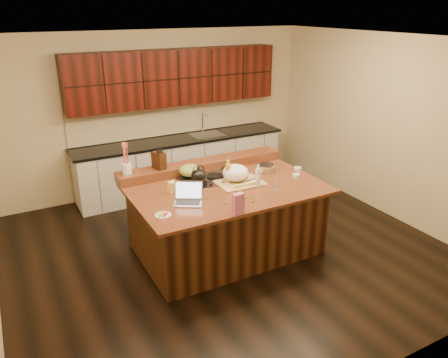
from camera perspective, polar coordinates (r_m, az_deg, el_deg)
room at (r=5.39m, az=0.25°, el=3.28°), size 5.52×5.02×2.72m
island at (r=5.73m, az=0.24°, el=-5.15°), size 2.40×1.60×0.92m
back_ledge at (r=6.10m, az=-2.89°, el=1.83°), size 2.40×0.30×0.12m
cooktop at (r=5.78m, az=-1.17°, el=0.22°), size 0.92×0.52×0.05m
back_counter at (r=7.54m, az=-5.84°, el=5.71°), size 3.70×0.66×2.40m
kettle at (r=5.50m, az=-3.34°, el=0.37°), size 0.26×0.26×0.18m
green_bowl at (r=5.73m, az=-4.45°, el=1.12°), size 0.36×0.36×0.16m
laptop at (r=5.09m, az=-4.69°, el=-2.37°), size 0.42×0.39×0.23m
oil_bottle at (r=5.56m, az=0.54°, el=0.66°), size 0.08×0.08×0.27m
vinegar_bottle at (r=5.48m, az=4.45°, el=0.15°), size 0.07×0.07×0.25m
wooden_tray at (r=5.61m, az=1.67°, el=0.52°), size 0.60×0.48×0.24m
ramekin_a at (r=6.14m, az=9.60°, el=1.32°), size 0.13×0.13×0.04m
ramekin_b at (r=5.89m, az=9.41°, el=0.43°), size 0.10×0.10×0.04m
ramekin_c at (r=5.93m, az=4.53°, el=0.82°), size 0.12×0.12×0.04m
strainer_bowl at (r=6.03m, az=5.52°, el=1.35°), size 0.28×0.28×0.09m
kitchen_timer at (r=5.51m, az=6.82°, el=-0.81°), size 0.09×0.09×0.07m
pink_bag at (r=4.77m, az=1.84°, el=-3.28°), size 0.14×0.09×0.24m
candy_plate at (r=4.82m, az=-7.97°, el=-4.69°), size 0.21×0.21×0.01m
package_box at (r=5.36m, az=-6.75°, el=-1.05°), size 0.12×0.10×0.14m
utensil_crock at (r=5.71m, az=-12.56°, el=1.29°), size 0.16×0.16×0.14m
knife_block at (r=5.82m, az=-8.50°, el=2.41°), size 0.16×0.21×0.23m
gumdrop_0 at (r=5.18m, az=1.79°, el=-2.53°), size 0.02×0.02×0.02m
gumdrop_1 at (r=5.17m, az=2.83°, el=-2.59°), size 0.02×0.02×0.02m
gumdrop_2 at (r=5.17m, az=1.05°, el=-2.53°), size 0.02×0.02×0.02m
gumdrop_3 at (r=5.04m, az=0.37°, el=-3.23°), size 0.02×0.02×0.02m
gumdrop_4 at (r=5.03m, az=0.22°, el=-3.29°), size 0.02×0.02×0.02m
gumdrop_5 at (r=5.17m, az=1.59°, el=-2.53°), size 0.02×0.02×0.02m
gumdrop_6 at (r=5.12m, az=3.96°, el=-2.87°), size 0.02×0.02×0.02m
gumdrop_7 at (r=5.08m, az=3.75°, el=-3.04°), size 0.02×0.02×0.02m
gumdrop_8 at (r=5.21m, az=2.93°, el=-2.35°), size 0.02×0.02×0.02m
gumdrop_9 at (r=5.22m, az=3.69°, el=-2.33°), size 0.02×0.02×0.02m
gumdrop_10 at (r=5.09m, az=3.87°, el=-3.00°), size 0.02×0.02×0.02m
gumdrop_11 at (r=4.99m, az=2.48°, el=-3.49°), size 0.02×0.02×0.02m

